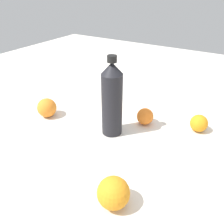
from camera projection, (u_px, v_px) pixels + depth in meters
The scene contains 6 objects.
ground_plane at pixel (118, 129), 0.81m from camera, with size 2.40×2.40×0.00m, color silver.
water_bottle at pixel (112, 99), 0.74m from camera, with size 0.07×0.07×0.27m.
orange_0 at pixel (47, 108), 0.88m from camera, with size 0.07×0.07×0.07m, color orange.
orange_1 at pixel (199, 123), 0.79m from camera, with size 0.06×0.06×0.06m, color orange.
orange_2 at pixel (145, 116), 0.83m from camera, with size 0.06×0.06×0.06m, color orange.
orange_3 at pixel (113, 193), 0.52m from camera, with size 0.08×0.08×0.08m, color orange.
Camera 1 is at (0.58, 0.34, 0.46)m, focal length 36.85 mm.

